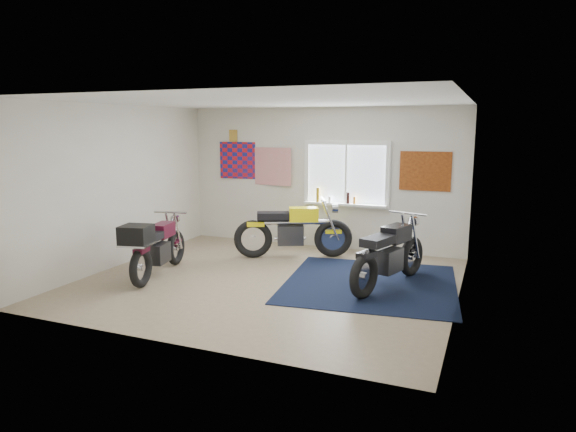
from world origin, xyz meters
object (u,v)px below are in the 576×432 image
at_px(navy_rug, 370,283).
at_px(black_chrome_bike, 389,256).
at_px(maroon_tourer, 155,247).
at_px(yellow_triumph, 293,231).

xyz_separation_m(navy_rug, black_chrome_bike, (0.28, -0.01, 0.46)).
distance_m(black_chrome_bike, maroon_tourer, 3.59).
xyz_separation_m(black_chrome_bike, maroon_tourer, (-3.47, -0.93, 0.04)).
distance_m(navy_rug, black_chrome_bike, 0.53).
relative_size(navy_rug, maroon_tourer, 1.38).
relative_size(yellow_triumph, black_chrome_bike, 1.01).
relative_size(black_chrome_bike, maroon_tourer, 1.06).
height_order(yellow_triumph, black_chrome_bike, yellow_triumph).
bearing_deg(navy_rug, black_chrome_bike, -2.14).
bearing_deg(black_chrome_bike, maroon_tourer, 122.84).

